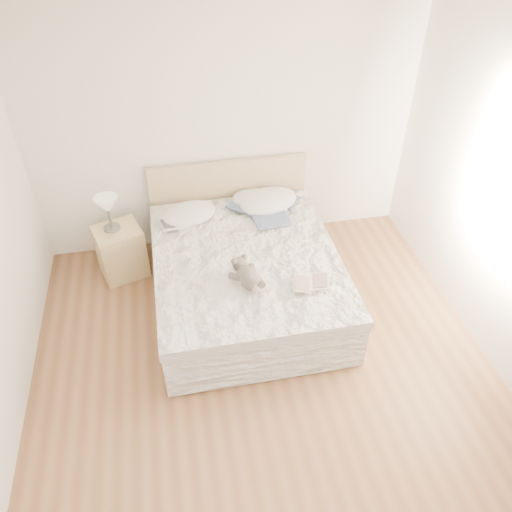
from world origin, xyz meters
name	(u,v)px	position (x,y,z in m)	size (l,w,h in m)	color
floor	(271,391)	(0.00, 0.00, 0.00)	(4.00, 4.50, 0.00)	brown
ceiling	(281,68)	(0.00, 0.00, 2.70)	(4.00, 4.50, 0.00)	silver
wall_back	(225,128)	(0.00, 2.25, 1.35)	(4.00, 0.02, 2.70)	white
bed	(245,273)	(0.00, 1.19, 0.31)	(1.72, 2.14, 1.00)	tan
nightstand	(121,251)	(-1.21, 1.80, 0.28)	(0.45, 0.40, 0.56)	tan
table_lamp	(107,207)	(-1.25, 1.83, 0.83)	(0.23, 0.23, 0.37)	#504A46
pillow_left	(189,214)	(-0.46, 1.83, 0.64)	(0.57, 0.40, 0.17)	white
pillow_middle	(257,199)	(0.27, 1.96, 0.64)	(0.53, 0.37, 0.16)	silver
pillow_right	(268,201)	(0.38, 1.90, 0.64)	(0.65, 0.46, 0.20)	white
blouse	(268,213)	(0.34, 1.70, 0.63)	(0.54, 0.58, 0.02)	#3B486B
photo_book	(175,224)	(-0.62, 1.69, 0.63)	(0.30, 0.21, 0.02)	white
childrens_book	(311,283)	(0.48, 0.59, 0.63)	(0.33, 0.22, 0.02)	beige
teddy_bear	(249,281)	(-0.06, 0.69, 0.65)	(0.23, 0.33, 0.18)	#5F534B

